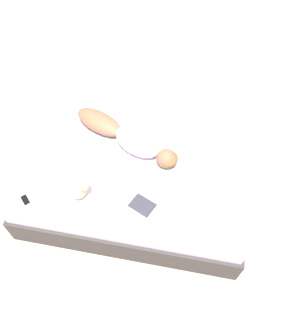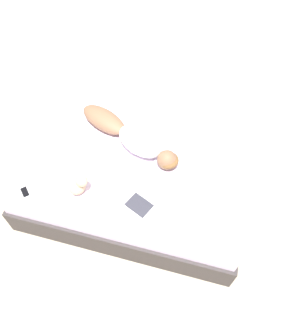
{
  "view_description": "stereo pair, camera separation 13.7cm",
  "coord_description": "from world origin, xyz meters",
  "px_view_note": "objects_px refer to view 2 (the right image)",
  "views": [
    {
      "loc": [
        1.86,
        0.42,
        3.08
      ],
      "look_at": [
        0.11,
        0.09,
        0.55
      ],
      "focal_mm": 35.0,
      "sensor_mm": 36.0,
      "label": 1
    },
    {
      "loc": [
        1.83,
        0.56,
        3.08
      ],
      "look_at": [
        0.11,
        0.09,
        0.55
      ],
      "focal_mm": 35.0,
      "sensor_mm": 36.0,
      "label": 2
    }
  ],
  "objects_px": {
    "person": "(131,136)",
    "cell_phone": "(25,192)",
    "coffee_mug": "(86,167)",
    "open_magazine": "(148,196)"
  },
  "relations": [
    {
      "from": "person",
      "to": "cell_phone",
      "type": "bearing_deg",
      "value": -18.81
    },
    {
      "from": "open_magazine",
      "to": "coffee_mug",
      "type": "height_order",
      "value": "coffee_mug"
    },
    {
      "from": "person",
      "to": "cell_phone",
      "type": "relative_size",
      "value": 8.6
    },
    {
      "from": "person",
      "to": "coffee_mug",
      "type": "height_order",
      "value": "person"
    },
    {
      "from": "person",
      "to": "coffee_mug",
      "type": "relative_size",
      "value": 10.3
    },
    {
      "from": "cell_phone",
      "to": "open_magazine",
      "type": "bearing_deg",
      "value": 147.65
    },
    {
      "from": "coffee_mug",
      "to": "person",
      "type": "bearing_deg",
      "value": 142.69
    },
    {
      "from": "coffee_mug",
      "to": "cell_phone",
      "type": "distance_m",
      "value": 0.6
    },
    {
      "from": "coffee_mug",
      "to": "open_magazine",
      "type": "bearing_deg",
      "value": 77.93
    },
    {
      "from": "coffee_mug",
      "to": "cell_phone",
      "type": "relative_size",
      "value": 0.83
    }
  ]
}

